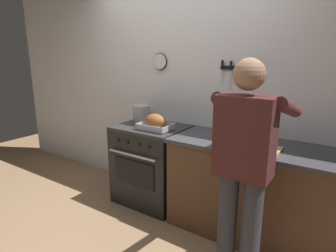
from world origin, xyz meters
The scene contains 10 objects.
wall_back centered at (0.00, 1.35, 1.30)m, with size 6.00×0.13×2.60m.
counter_block centered at (1.21, 0.99, 0.46)m, with size 2.03×0.65×0.90m.
stove centered at (-0.22, 0.99, 0.45)m, with size 0.76×0.67×0.90m.
person_cook centered at (1.06, 0.38, 0.95)m, with size 0.51×0.63×1.66m.
roasting_pan centered at (-0.09, 0.90, 0.98)m, with size 0.35×0.26×0.17m.
stock_pot centered at (-0.46, 1.12, 1.00)m, with size 0.20×0.20×0.19m.
cutting_board centered at (1.01, 0.87, 0.91)m, with size 0.36×0.24×0.02m, color tan.
bottle_vinegar centered at (0.59, 1.05, 0.99)m, with size 0.06×0.06×0.21m.
bottle_cooking_oil centered at (0.67, 1.10, 1.00)m, with size 0.07×0.07×0.24m.
bottle_wine_red centered at (0.82, 1.17, 1.03)m, with size 0.07×0.07×0.32m.
Camera 1 is at (1.67, -1.46, 1.68)m, focal length 30.68 mm.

